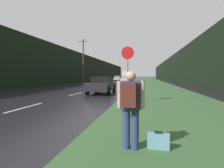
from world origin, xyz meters
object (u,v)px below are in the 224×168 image
Objects in this scene: car_oncoming at (118,78)px; hitchhiker_with_backpack at (130,105)px; stop_sign at (128,69)px; suitcase at (158,141)px; delivery_truck at (126,75)px; car_passing_far at (126,79)px; car_passing_near at (102,85)px.

hitchhiker_with_backpack is at bearing -81.92° from car_oncoming.
stop_sign is 6.75× the size of suitcase.
delivery_truck is at bearing 102.46° from hitchhiker_with_backpack.
stop_sign is 0.73× the size of car_oncoming.
suitcase is 35.22m from car_passing_far.
car_oncoming is (-6.66, 44.62, -1.17)m from stop_sign.
car_oncoming is (-3.97, 38.84, -0.01)m from car_passing_near.
car_oncoming is at bearing 105.24° from hitchhiker_with_backpack.
hitchhiker_with_backpack is 51.88m from car_oncoming.
stop_sign is 72.12m from delivery_truck.
car_passing_far is (-3.89, 35.00, 0.57)m from suitcase.
car_passing_far is at bearing 103.49° from suitcase.
car_oncoming is at bearing -90.00° from delivery_truck.
car_passing_near is 22.59m from car_passing_far.
hitchhiker_with_backpack is 78.90m from delivery_truck.
hitchhiker_with_backpack reaches higher than car_oncoming.
car_passing_near is 66.16m from delivery_truck.
stop_sign is 45.13m from car_oncoming.
car_passing_far is at bearing -76.27° from car_oncoming.
stop_sign is at bearing 114.93° from car_passing_near.
delivery_truck reaches higher than stop_sign.
suitcase is 0.11× the size of car_oncoming.
hitchhiker_with_backpack is at bearing 95.41° from car_passing_far.
delivery_truck is (-6.66, 71.81, -0.17)m from stop_sign.
stop_sign is at bearing 95.41° from car_passing_far.
hitchhiker_with_backpack is at bearing -84.69° from delivery_truck.
stop_sign is 1.91× the size of hitchhiker_with_backpack.
stop_sign is 6.84m from hitchhiker_with_backpack.
car_passing_near is at bearing 90.00° from car_passing_far.
car_passing_far is 1.09× the size of car_oncoming.
suitcase is (1.20, -6.64, -1.70)m from stop_sign.
hitchhiker_with_backpack is at bearing -162.47° from suitcase.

